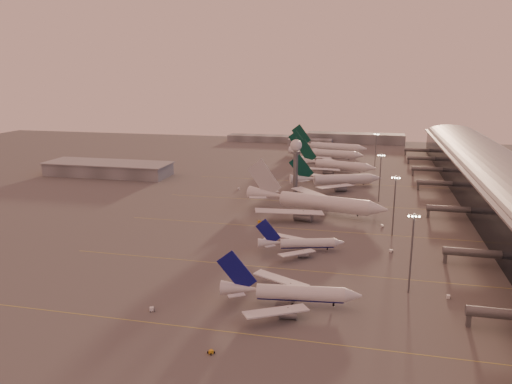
# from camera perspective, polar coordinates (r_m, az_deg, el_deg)

# --- Properties ---
(ground) EXTENTS (700.00, 700.00, 0.00)m
(ground) POSITION_cam_1_polar(r_m,az_deg,el_deg) (166.74, -3.56, -9.49)
(ground) COLOR #5A5757
(ground) RESTS_ON ground
(taxiway_markings) EXTENTS (180.00, 185.25, 0.02)m
(taxiway_markings) POSITION_cam_1_polar(r_m,az_deg,el_deg) (213.57, 8.55, -4.37)
(taxiway_markings) COLOR gold
(taxiway_markings) RESTS_ON ground
(terminal) EXTENTS (57.00, 362.00, 23.04)m
(terminal) POSITION_cam_1_polar(r_m,az_deg,el_deg) (270.25, 26.30, 0.47)
(terminal) COLOR black
(terminal) RESTS_ON ground
(hangar) EXTENTS (82.00, 27.00, 8.50)m
(hangar) POSITION_cam_1_polar(r_m,az_deg,el_deg) (336.22, -16.53, 2.57)
(hangar) COLOR slate
(hangar) RESTS_ON ground
(radar_tower) EXTENTS (6.40, 6.40, 31.10)m
(radar_tower) POSITION_cam_1_polar(r_m,az_deg,el_deg) (273.36, 4.57, 4.21)
(radar_tower) COLOR slate
(radar_tower) RESTS_ON ground
(mast_a) EXTENTS (3.60, 0.56, 25.00)m
(mast_a) POSITION_cam_1_polar(r_m,az_deg,el_deg) (156.21, 17.35, -6.33)
(mast_a) COLOR slate
(mast_a) RESTS_ON ground
(mast_b) EXTENTS (3.60, 0.56, 25.00)m
(mast_b) POSITION_cam_1_polar(r_m,az_deg,el_deg) (208.58, 15.52, -1.23)
(mast_b) COLOR slate
(mast_b) RESTS_ON ground
(mast_c) EXTENTS (3.60, 0.56, 25.00)m
(mast_c) POSITION_cam_1_polar(r_m,az_deg,el_deg) (262.02, 13.99, 1.83)
(mast_c) COLOR slate
(mast_c) RESTS_ON ground
(mast_d) EXTENTS (3.60, 0.56, 25.00)m
(mast_d) POSITION_cam_1_polar(r_m,az_deg,el_deg) (350.66, 13.51, 4.76)
(mast_d) COLOR slate
(mast_d) RESTS_ON ground
(distant_horizon) EXTENTS (165.00, 37.50, 9.00)m
(distant_horizon) POSITION_cam_1_polar(r_m,az_deg,el_deg) (477.79, 7.95, 6.07)
(distant_horizon) COLOR slate
(distant_horizon) RESTS_ON ground
(narrowbody_near) EXTENTS (41.29, 32.80, 16.15)m
(narrowbody_near) POSITION_cam_1_polar(r_m,az_deg,el_deg) (145.55, 3.93, -11.67)
(narrowbody_near) COLOR silver
(narrowbody_near) RESTS_ON ground
(narrowbody_mid) EXTENTS (32.43, 25.51, 12.99)m
(narrowbody_mid) POSITION_cam_1_polar(r_m,az_deg,el_deg) (187.17, 5.18, -6.03)
(narrowbody_mid) COLOR silver
(narrowbody_mid) RESTS_ON ground
(widebody_white) EXTENTS (68.37, 54.20, 24.40)m
(widebody_white) POSITION_cam_1_polar(r_m,az_deg,el_deg) (236.05, 6.75, -1.50)
(widebody_white) COLOR silver
(widebody_white) RESTS_ON ground
(greentail_a) EXTENTS (52.63, 41.76, 19.96)m
(greentail_a) POSITION_cam_1_polar(r_m,az_deg,el_deg) (292.16, 9.17, 1.21)
(greentail_a) COLOR silver
(greentail_a) RESTS_ON ground
(greentail_b) EXTENTS (54.85, 43.65, 20.51)m
(greentail_b) POSITION_cam_1_polar(r_m,az_deg,el_deg) (337.15, 9.07, 2.88)
(greentail_b) COLOR silver
(greentail_b) RESTS_ON ground
(greentail_c) EXTENTS (58.48, 46.86, 21.37)m
(greentail_c) POSITION_cam_1_polar(r_m,az_deg,el_deg) (381.83, 7.99, 4.18)
(greentail_c) COLOR silver
(greentail_c) RESTS_ON ground
(greentail_d) EXTENTS (62.93, 50.40, 23.03)m
(greentail_d) POSITION_cam_1_polar(r_m,az_deg,el_deg) (413.90, 8.33, 4.94)
(greentail_d) COLOR silver
(greentail_d) RESTS_ON ground
(gsv_truck_a) EXTENTS (6.41, 4.34, 2.44)m
(gsv_truck_a) POSITION_cam_1_polar(r_m,az_deg,el_deg) (145.87, -11.65, -12.76)
(gsv_truck_a) COLOR silver
(gsv_truck_a) RESTS_ON ground
(gsv_tug_near) EXTENTS (3.13, 3.55, 0.87)m
(gsv_tug_near) POSITION_cam_1_polar(r_m,az_deg,el_deg) (124.84, -5.15, -17.76)
(gsv_tug_near) COLOR gold
(gsv_tug_near) RESTS_ON ground
(gsv_catering_a) EXTENTS (5.31, 2.97, 4.14)m
(gsv_catering_a) POSITION_cam_1_polar(r_m,az_deg,el_deg) (160.37, 21.24, -10.61)
(gsv_catering_a) COLOR silver
(gsv_catering_a) RESTS_ON ground
(gsv_tug_mid) EXTENTS (4.41, 4.57, 1.14)m
(gsv_tug_mid) POSITION_cam_1_polar(r_m,az_deg,el_deg) (179.78, -3.37, -7.53)
(gsv_tug_mid) COLOR #525457
(gsv_tug_mid) RESTS_ON ground
(gsv_truck_b) EXTENTS (5.90, 3.55, 2.25)m
(gsv_truck_b) POSITION_cam_1_polar(r_m,az_deg,el_deg) (192.40, 15.31, -6.39)
(gsv_truck_b) COLOR silver
(gsv_truck_b) RESTS_ON ground
(gsv_truck_c) EXTENTS (5.52, 6.14, 2.47)m
(gsv_truck_c) POSITION_cam_1_polar(r_m,az_deg,el_deg) (221.12, 0.51, -3.25)
(gsv_truck_c) COLOR gold
(gsv_truck_c) RESTS_ON ground
(gsv_catering_b) EXTENTS (4.72, 2.49, 3.75)m
(gsv_catering_b) POSITION_cam_1_polar(r_m,az_deg,el_deg) (222.15, 14.30, -3.43)
(gsv_catering_b) COLOR silver
(gsv_catering_b) RESTS_ON ground
(gsv_tug_far) EXTENTS (3.69, 3.98, 0.98)m
(gsv_tug_far) POSITION_cam_1_polar(r_m,az_deg,el_deg) (252.03, 4.11, -1.34)
(gsv_tug_far) COLOR silver
(gsv_tug_far) RESTS_ON ground
(gsv_truck_d) EXTENTS (4.18, 6.16, 2.35)m
(gsv_truck_d) POSITION_cam_1_polar(r_m,az_deg,el_deg) (283.54, -2.02, 0.51)
(gsv_truck_d) COLOR silver
(gsv_truck_d) RESTS_ON ground
(gsv_tug_hangar) EXTENTS (3.72, 2.59, 0.98)m
(gsv_tug_hangar) POSITION_cam_1_polar(r_m,az_deg,el_deg) (317.93, 11.59, 1.55)
(gsv_tug_hangar) COLOR gold
(gsv_tug_hangar) RESTS_ON ground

